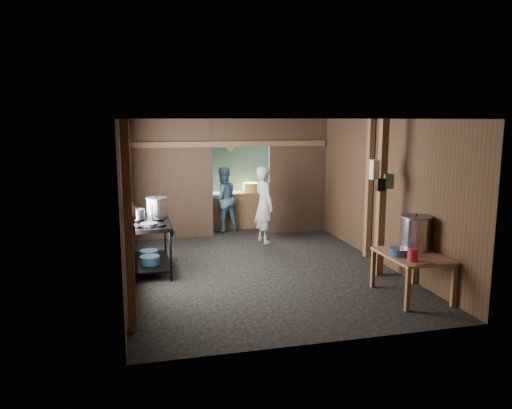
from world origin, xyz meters
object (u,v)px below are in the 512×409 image
object	(u,v)px
pink_bucket	(413,255)
yellow_tub	(251,187)
stove_pot_large	(157,208)
stock_pot	(415,233)
cook	(264,205)
prep_table	(411,275)
gas_range	(149,246)

from	to	relation	value
pink_bucket	yellow_tub	xyz separation A→B (m)	(-0.98, 5.61, 0.23)
pink_bucket	yellow_tub	distance (m)	5.70
pink_bucket	yellow_tub	size ratio (longest dim) A/B	0.44
stove_pot_large	pink_bucket	size ratio (longest dim) A/B	2.06
pink_bucket	stock_pot	bearing A→B (deg)	56.25
pink_bucket	cook	xyz separation A→B (m)	(-1.08, 4.02, 0.08)
stock_pot	pink_bucket	xyz separation A→B (m)	(-0.37, -0.55, -0.16)
prep_table	stock_pot	xyz separation A→B (m)	(0.18, 0.24, 0.57)
yellow_tub	prep_table	bearing A→B (deg)	-77.59
stock_pot	pink_bucket	size ratio (longest dim) A/B	3.04
gas_range	pink_bucket	world-z (taller)	gas_range
stove_pot_large	cook	xyz separation A→B (m)	(2.28, 1.10, -0.23)
stove_pot_large	pink_bucket	distance (m)	4.45
gas_range	cook	bearing A→B (deg)	30.95
stove_pot_large	cook	distance (m)	2.54
yellow_tub	pink_bucket	bearing A→B (deg)	-80.12
prep_table	stove_pot_large	xyz separation A→B (m)	(-3.54, 2.61, 0.72)
stove_pot_large	yellow_tub	world-z (taller)	stove_pot_large
stock_pot	stove_pot_large	bearing A→B (deg)	147.58
prep_table	stock_pot	distance (m)	0.65
stove_pot_large	yellow_tub	bearing A→B (deg)	48.58
stove_pot_large	stock_pot	distance (m)	4.41
stove_pot_large	stock_pot	size ratio (longest dim) A/B	0.68
pink_bucket	stove_pot_large	bearing A→B (deg)	138.95
pink_bucket	cook	bearing A→B (deg)	104.98
stock_pot	pink_bucket	distance (m)	0.69
prep_table	stock_pot	world-z (taller)	stock_pot
yellow_tub	stock_pot	bearing A→B (deg)	-75.07
prep_table	stock_pot	bearing A→B (deg)	53.00
yellow_tub	cook	size ratio (longest dim) A/B	0.25
gas_range	stock_pot	distance (m)	4.40
prep_table	yellow_tub	world-z (taller)	yellow_tub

